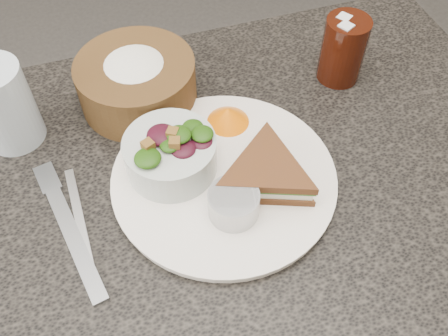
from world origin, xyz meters
The scene contains 11 objects.
dining_table centered at (0.00, 0.00, 0.38)m, with size 1.00×0.70×0.75m, color black.
dinner_plate centered at (0.02, 0.02, 0.76)m, with size 0.30×0.30×0.01m, color white.
sandwich centered at (0.07, 0.00, 0.78)m, with size 0.15×0.15×0.04m, color #492A14, non-canonical shape.
salad_bowl centered at (-0.04, 0.06, 0.80)m, with size 0.12×0.12×0.07m, color #B2BDB8, non-canonical shape.
dressing_ramekin centered at (0.02, -0.04, 0.78)m, with size 0.07×0.07×0.04m, color #9C9E9F.
orange_wedge centered at (0.06, 0.12, 0.78)m, with size 0.06×0.06×0.03m, color orange.
fork centered at (-0.19, 0.00, 0.75)m, with size 0.02×0.21×0.01m, color gray.
knife centered at (-0.17, 0.02, 0.75)m, with size 0.01×0.18×0.00m, color #B3B4B6.
bread_basket centered at (-0.05, 0.21, 0.80)m, with size 0.18×0.18×0.10m, color brown, non-canonical shape.
cola_glass centered at (0.27, 0.17, 0.81)m, with size 0.07×0.07×0.12m, color black, non-canonical shape.
water_glass centered at (-0.24, 0.20, 0.81)m, with size 0.08×0.08×0.13m, color silver.
Camera 1 is at (-0.10, -0.36, 1.31)m, focal length 40.00 mm.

